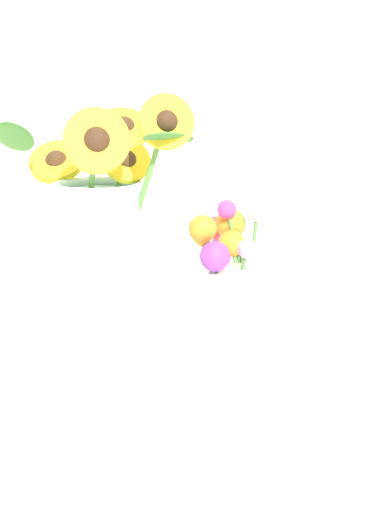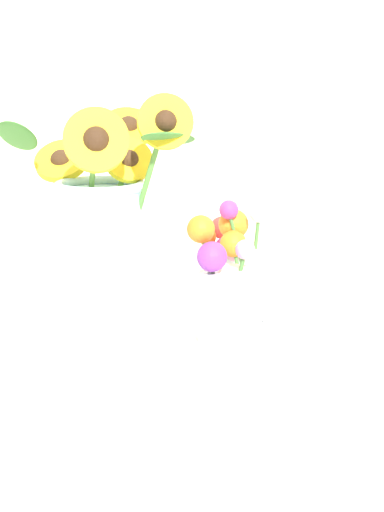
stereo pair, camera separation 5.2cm
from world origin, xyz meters
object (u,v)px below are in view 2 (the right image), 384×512
vase_small_center (227,298)px  vase_small_back (224,264)px  mason_jar_sunflowers (103,234)px  vase_bulb_right (248,273)px  serving_tray (192,337)px

vase_small_center → vase_small_back: bearing=82.6°
mason_jar_sunflowers → vase_bulb_right: mason_jar_sunflowers is taller
mason_jar_sunflowers → vase_bulb_right: (0.19, -0.02, -0.05)m
mason_jar_sunflowers → vase_small_center: 0.19m
mason_jar_sunflowers → vase_small_back: (0.17, 0.07, -0.06)m
serving_tray → mason_jar_sunflowers: 0.18m
serving_tray → vase_bulb_right: 0.12m
serving_tray → mason_jar_sunflowers: mason_jar_sunflowers is taller
serving_tray → mason_jar_sunflowers: size_ratio=1.47×
mason_jar_sunflowers → vase_bulb_right: 0.20m
mason_jar_sunflowers → vase_small_center: (0.15, -0.10, -0.06)m
vase_small_center → vase_bulb_right: vase_bulb_right is taller
serving_tray → vase_bulb_right: bearing=20.0°
serving_tray → vase_small_center: 0.10m
mason_jar_sunflowers → vase_small_center: bearing=-33.9°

